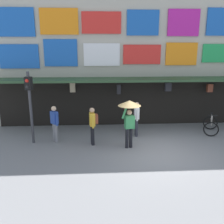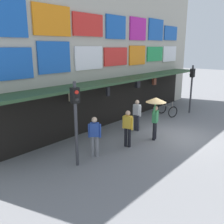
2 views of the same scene
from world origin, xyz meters
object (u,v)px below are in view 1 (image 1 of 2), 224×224
object	(u,v)px
pedestrian_with_umbrella	(129,111)
pedestrian_in_purple	(55,122)
bicycle_parked	(211,125)
pedestrian_in_yellow	(137,117)
traffic_light_near	(30,96)
pedestrian_in_blue	(93,123)

from	to	relation	value
pedestrian_with_umbrella	pedestrian_in_purple	size ratio (longest dim) A/B	1.24
bicycle_parked	pedestrian_in_yellow	world-z (taller)	pedestrian_in_yellow
bicycle_parked	pedestrian_with_umbrella	world-z (taller)	pedestrian_with_umbrella
pedestrian_in_purple	pedestrian_with_umbrella	bearing A→B (deg)	-14.70
traffic_light_near	pedestrian_in_purple	bearing A→B (deg)	2.29
pedestrian_in_blue	pedestrian_in_purple	distance (m)	1.76
pedestrian_in_blue	pedestrian_in_purple	xyz separation A→B (m)	(-1.72, 0.39, -0.04)
traffic_light_near	bicycle_parked	size ratio (longest dim) A/B	2.37
traffic_light_near	bicycle_parked	distance (m)	8.81
traffic_light_near	pedestrian_with_umbrella	distance (m)	4.35
traffic_light_near	pedestrian_in_yellow	bearing A→B (deg)	7.32
pedestrian_in_blue	pedestrian_with_umbrella	distance (m)	1.73
pedestrian_in_yellow	pedestrian_in_purple	size ratio (longest dim) A/B	1.00
bicycle_parked	pedestrian_in_yellow	size ratio (longest dim) A/B	0.80
pedestrian_in_blue	bicycle_parked	bearing A→B (deg)	11.35
traffic_light_near	pedestrian_in_yellow	xyz separation A→B (m)	(4.78, 0.61, -1.19)
traffic_light_near	pedestrian_with_umbrella	size ratio (longest dim) A/B	1.54
bicycle_parked	pedestrian_in_yellow	distance (m)	3.86
pedestrian_in_yellow	pedestrian_in_purple	bearing A→B (deg)	-171.38
traffic_light_near	pedestrian_in_blue	world-z (taller)	traffic_light_near
traffic_light_near	pedestrian_in_yellow	distance (m)	4.97
pedestrian_in_yellow	pedestrian_with_umbrella	xyz separation A→B (m)	(-0.54, -1.43, 0.69)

